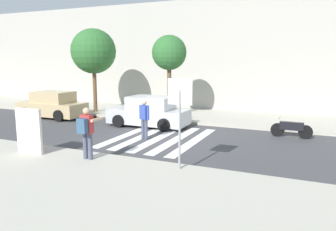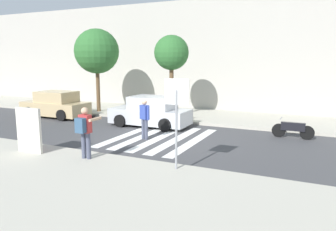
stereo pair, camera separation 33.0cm
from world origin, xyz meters
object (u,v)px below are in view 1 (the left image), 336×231
street_tree_center (169,53)px  advertising_board (29,131)px  photographer_with_backpack (87,129)px  motorcycle (291,128)px  parked_car_tan (52,105)px  stop_sign (180,104)px  pedestrian_crossing (144,117)px  parked_car_silver (149,112)px  street_tree_west (93,51)px

street_tree_center → advertising_board: (-1.48, -8.77, -2.80)m
photographer_with_backpack → advertising_board: bearing=-174.4°
motorcycle → street_tree_center: street_tree_center is taller
parked_car_tan → advertising_board: bearing=-52.0°
stop_sign → advertising_board: 5.58m
pedestrian_crossing → parked_car_silver: 2.82m
pedestrian_crossing → parked_car_tan: (-7.54, 2.58, -0.25)m
stop_sign → parked_car_tan: (-10.53, 5.95, -1.39)m
stop_sign → parked_car_silver: 7.35m
stop_sign → pedestrian_crossing: stop_sign is taller
street_tree_center → pedestrian_crossing: bearing=-78.8°
parked_car_tan → parked_car_silver: bearing=0.0°
motorcycle → parked_car_tan: bearing=-178.7°
motorcycle → advertising_board: (-8.21, -6.83, 0.53)m
stop_sign → parked_car_silver: size_ratio=0.66×
stop_sign → street_tree_west: bearing=138.0°
parked_car_silver → pedestrian_crossing: bearing=-66.9°
stop_sign → street_tree_center: 9.23m
street_tree_west → parked_car_tan: bearing=-124.4°
street_tree_center → advertising_board: size_ratio=2.89×
pedestrian_crossing → motorcycle: bearing=26.6°
stop_sign → street_tree_west: (-9.04, 8.14, 1.78)m
parked_car_tan → advertising_board: (5.10, -6.53, 0.21)m
photographer_with_backpack → parked_car_silver: (-0.96, 6.31, -0.44)m
parked_car_tan → advertising_board: 8.29m
parked_car_tan → advertising_board: size_ratio=2.56×
stop_sign → photographer_with_backpack: (-3.13, -0.35, -0.95)m
parked_car_silver → advertising_board: advertising_board is taller
pedestrian_crossing → street_tree_west: size_ratio=0.33×
motorcycle → photographer_with_backpack: bearing=-131.8°
pedestrian_crossing → street_tree_west: street_tree_west is taller
stop_sign → motorcycle: size_ratio=1.54×
parked_car_silver → advertising_board: (-1.34, -6.53, 0.21)m
motorcycle → street_tree_west: (-11.82, 1.88, 3.48)m
photographer_with_backpack → stop_sign: bearing=6.4°
stop_sign → street_tree_west: size_ratio=0.53×
street_tree_center → advertising_board: bearing=-99.6°
street_tree_west → street_tree_center: street_tree_west is taller
street_tree_west → advertising_board: (3.61, -8.72, -2.96)m
advertising_board → motorcycle: bearing=39.8°
stop_sign → advertising_board: size_ratio=1.69×
stop_sign → street_tree_west: street_tree_west is taller
parked_car_silver → photographer_with_backpack: bearing=-81.4°
parked_car_tan → parked_car_silver: 6.44m
street_tree_center → advertising_board: street_tree_center is taller
pedestrian_crossing → advertising_board: size_ratio=1.08×
photographer_with_backpack → parked_car_silver: size_ratio=0.42×
parked_car_tan → motorcycle: size_ratio=2.33×
photographer_with_backpack → street_tree_west: street_tree_west is taller
pedestrian_crossing → parked_car_silver: size_ratio=0.42×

